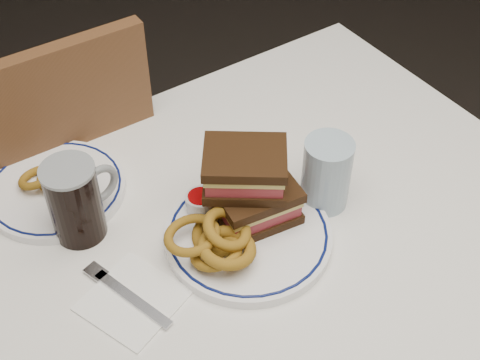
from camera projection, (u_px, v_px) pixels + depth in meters
dining_table at (214, 296)px, 1.16m from camera, size 1.27×0.87×0.75m
chair_far at (46, 195)px, 1.50m from camera, size 0.45×0.45×0.96m
main_plate at (248, 235)px, 1.10m from camera, size 0.28×0.28×0.02m
reuben_sandwich at (250, 186)px, 1.08m from camera, size 0.17×0.16×0.14m
onion_rings_main at (217, 239)px, 1.05m from camera, size 0.14×0.14×0.09m
ketchup_ramekin at (200, 201)px, 1.12m from camera, size 0.05×0.05×0.03m
beer_mug at (76, 200)px, 1.07m from camera, size 0.13×0.09×0.15m
water_glass at (326, 173)px, 1.13m from camera, size 0.08×0.08×0.13m
far_plate at (56, 189)px, 1.18m from camera, size 0.24×0.24×0.02m
onion_rings_far at (47, 179)px, 1.17m from camera, size 0.10×0.09×0.05m
napkin_fork at (131, 299)px, 1.02m from camera, size 0.17×0.19×0.01m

